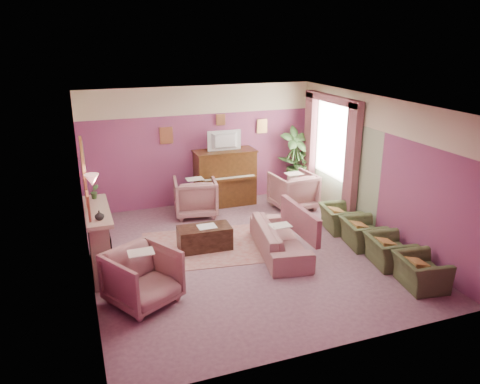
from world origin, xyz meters
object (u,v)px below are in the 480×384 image
object	(u,v)px
piano	(225,178)
sofa	(280,234)
floral_armchair_right	(293,189)
side_table	(297,184)
olive_chair_c	(362,229)
floral_armchair_front	(143,275)
floral_armchair_left	(195,195)
television	(225,139)
coffee_table	(205,238)
olive_chair_a	(421,267)
olive_chair_d	(340,214)
olive_chair_b	(389,246)

from	to	relation	value
piano	sofa	world-z (taller)	piano
floral_armchair_right	side_table	bearing A→B (deg)	56.83
olive_chair_c	floral_armchair_front	bearing A→B (deg)	-172.17
floral_armchair_left	side_table	size ratio (longest dim) A/B	1.37
floral_armchair_front	floral_armchair_left	bearing A→B (deg)	62.76
floral_armchair_right	sofa	bearing A→B (deg)	-122.07
sofa	side_table	xyz separation A→B (m)	(1.74, 2.74, -0.04)
television	floral_armchair_right	world-z (taller)	television
floral_armchair_right	olive_chair_c	bearing A→B (deg)	-81.57
television	coffee_table	distance (m)	2.82
piano	olive_chair_a	distance (m)	5.10
television	floral_armchair_left	world-z (taller)	television
coffee_table	olive_chair_a	world-z (taller)	olive_chair_a
olive_chair_d	olive_chair_a	bearing A→B (deg)	-90.00
television	side_table	distance (m)	2.24
piano	floral_armchair_front	world-z (taller)	piano
television	olive_chair_c	distance (m)	3.76
olive_chair_c	floral_armchair_left	bearing A→B (deg)	133.94
floral_armchair_left	sofa	bearing A→B (deg)	-68.10
floral_armchair_right	olive_chair_b	distance (m)	3.15
floral_armchair_right	piano	bearing A→B (deg)	149.42
floral_armchair_front	olive_chair_c	xyz separation A→B (m)	(4.29, 0.59, -0.13)
floral_armchair_front	coffee_table	bearing A→B (deg)	47.16
floral_armchair_right	olive_chair_a	size ratio (longest dim) A/B	1.19
floral_armchair_front	piano	bearing A→B (deg)	55.66
floral_armchair_left	olive_chair_a	world-z (taller)	floral_armchair_left
coffee_table	piano	bearing A→B (deg)	62.59
olive_chair_b	floral_armchair_front	bearing A→B (deg)	176.94
coffee_table	floral_armchair_front	distance (m)	2.07
coffee_table	floral_armchair_front	size ratio (longest dim) A/B	1.04
side_table	olive_chair_c	bearing A→B (deg)	-92.14
coffee_table	olive_chair_b	xyz separation A→B (m)	(2.90, -1.73, 0.12)
coffee_table	side_table	distance (m)	3.67
coffee_table	side_table	world-z (taller)	side_table
television	olive_chair_d	distance (m)	3.12
olive_chair_c	piano	bearing A→B (deg)	119.07
olive_chair_c	side_table	xyz separation A→B (m)	(0.11, 3.01, 0.00)
floral_armchair_right	floral_armchair_front	xyz separation A→B (m)	(-3.95, -2.90, 0.00)
coffee_table	olive_chair_d	xyz separation A→B (m)	(2.90, -0.09, 0.12)
floral_armchair_left	floral_armchair_front	distance (m)	3.70
television	olive_chair_b	xyz separation A→B (m)	(1.74, -3.91, -1.25)
piano	olive_chair_c	world-z (taller)	piano
floral_armchair_front	television	bearing A→B (deg)	55.29
olive_chair_d	side_table	distance (m)	2.19
coffee_table	olive_chair_c	size ratio (longest dim) A/B	1.24
sofa	olive_chair_a	bearing A→B (deg)	-49.59
piano	sofa	bearing A→B (deg)	-87.57
television	sofa	size ratio (longest dim) A/B	0.41
olive_chair_d	side_table	world-z (taller)	side_table
olive_chair_c	side_table	world-z (taller)	side_table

